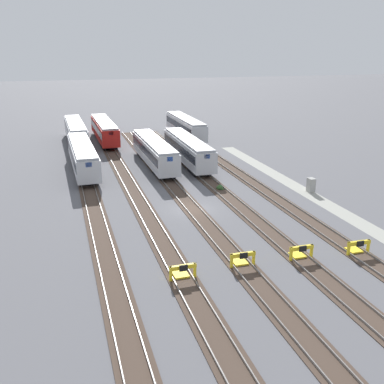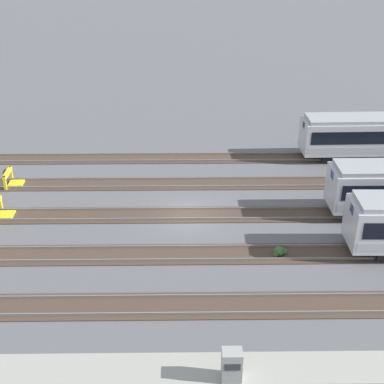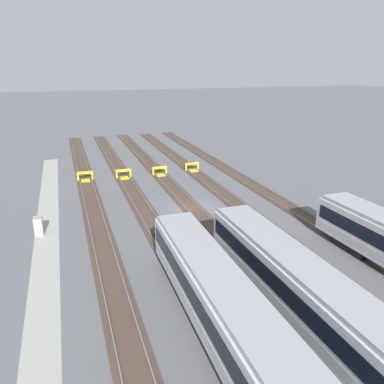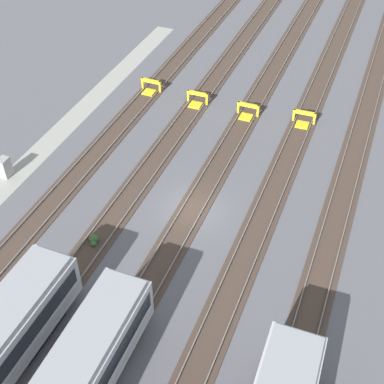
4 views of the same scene
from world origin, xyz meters
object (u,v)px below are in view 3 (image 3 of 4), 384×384
Objects in this scene: bumper_stop_far_inner_track at (193,167)px; electrical_cabinet at (38,226)px; weed_clump at (158,233)px; subway_car_front_row_rightmost at (219,301)px; bumper_stop_middle_track at (160,171)px; bumper_stop_near_inner_track at (124,174)px; subway_car_front_row_left_inner at (296,284)px; bumper_stop_nearest_track at (85,177)px.

electrical_cabinet is (15.33, -19.54, 0.29)m from bumper_stop_far_inner_track.
electrical_cabinet is 10.41m from weed_clump.
subway_car_front_row_rightmost is 8.98× the size of bumper_stop_far_inner_track.
bumper_stop_middle_track is at bearing 135.03° from electrical_cabinet.
subway_car_front_row_rightmost reaches higher than bumper_stop_far_inner_track.
weed_clump is at bearing -0.36° from bumper_stop_near_inner_track.
subway_car_front_row_left_inner reaches higher than bumper_stop_far_inner_track.
subway_car_front_row_left_inner is at bearing -8.55° from bumper_stop_far_inner_track.
bumper_stop_near_inner_track is 4.85m from bumper_stop_middle_track.
subway_car_front_row_left_inner is 11.26× the size of electrical_cabinet.
bumper_stop_nearest_track is at bearing -163.15° from subway_car_front_row_left_inner.
bumper_stop_nearest_track is 16.14m from electrical_cabinet.
weed_clump is (18.58, -0.12, -0.27)m from bumper_stop_near_inner_track.
subway_car_front_row_left_inner is 14.12m from weed_clump.
subway_car_front_row_rightmost is (0.00, -4.85, 0.00)m from subway_car_front_row_left_inner.
bumper_stop_middle_track is (-31.48, -0.03, -1.53)m from subway_car_front_row_left_inner.
bumper_stop_nearest_track is 14.56m from bumper_stop_far_inner_track.
bumper_stop_nearest_track is at bearing -166.02° from weed_clump.
bumper_stop_far_inner_track is at bearing 163.22° from subway_car_front_row_rightmost.
bumper_stop_middle_track is (-31.48, 4.82, -1.53)m from subway_car_front_row_rightmost.
bumper_stop_near_inner_track is 9.71m from bumper_stop_far_inner_track.
electrical_cabinet reaches higher than bumper_stop_nearest_track.
subway_car_front_row_rightmost is 33.57m from bumper_stop_far_inner_track.
bumper_stop_far_inner_track is 21.41m from weed_clump.
subway_car_front_row_left_inner reaches higher than electrical_cabinet.
bumper_stop_near_inner_track is 1.25× the size of electrical_cabinet.
subway_car_front_row_rightmost is 13.21m from weed_clump.
bumper_stop_near_inner_track is 18.58m from weed_clump.
bumper_stop_nearest_track and bumper_stop_near_inner_track have the same top height.
bumper_stop_near_inner_track and bumper_stop_far_inner_track have the same top height.
weed_clump is at bearing -159.12° from subway_car_front_row_left_inner.
subway_car_front_row_rightmost is at bearing 0.04° from bumper_stop_near_inner_track.
weed_clump is at bearing 13.98° from bumper_stop_nearest_track.
bumper_stop_far_inner_track is 2.18× the size of weed_clump.
bumper_stop_nearest_track is 1.00× the size of bumper_stop_far_inner_track.
bumper_stop_far_inner_track is (-32.11, 4.83, -1.53)m from subway_car_front_row_left_inner.
bumper_stop_nearest_track is at bearing -95.51° from bumper_stop_near_inner_track.
weed_clump is at bearing 69.18° from electrical_cabinet.
subway_car_front_row_rightmost is 9.01× the size of bumper_stop_middle_track.
bumper_stop_nearest_track is at bearing 162.03° from electrical_cabinet.
electrical_cabinet reaches higher than bumper_stop_middle_track.
weed_clump is (-13.08, -0.14, -1.80)m from subway_car_front_row_rightmost.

